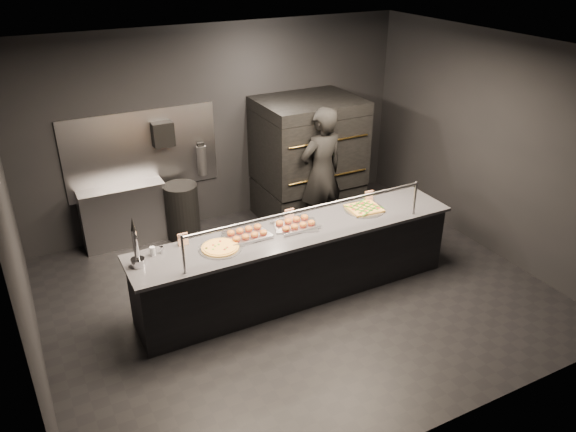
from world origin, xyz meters
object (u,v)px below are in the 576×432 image
object	(u,v)px
pizza_oven	(308,159)
prep_shelf	(124,215)
round_pizza	(220,248)
towel_dispenser	(163,134)
trash_bin	(182,211)
slider_tray_b	(296,224)
beer_tap	(137,252)
square_pizza	(364,209)
service_counter	(297,262)
slider_tray_a	(247,234)
fire_extinguisher	(202,160)
worker	(321,174)

from	to	relation	value
pizza_oven	prep_shelf	xyz separation A→B (m)	(-2.80, 0.42, -0.52)
prep_shelf	round_pizza	size ratio (longest dim) A/B	2.45
towel_dispenser	trash_bin	distance (m)	1.17
prep_shelf	slider_tray_b	size ratio (longest dim) A/B	2.00
beer_tap	square_pizza	bearing A→B (deg)	0.41
square_pizza	pizza_oven	bearing A→B (deg)	84.24
pizza_oven	trash_bin	world-z (taller)	pizza_oven
service_counter	towel_dispenser	xyz separation A→B (m)	(-0.90, 2.39, 1.09)
trash_bin	slider_tray_a	bearing A→B (deg)	-84.43
fire_extinguisher	worker	world-z (taller)	worker
pizza_oven	slider_tray_b	bearing A→B (deg)	-123.15
slider_tray_a	slider_tray_b	bearing A→B (deg)	-3.79
slider_tray_a	pizza_oven	bearing A→B (deg)	44.43
pizza_oven	worker	size ratio (longest dim) A/B	0.97
service_counter	slider_tray_a	world-z (taller)	service_counter
towel_dispenser	prep_shelf	bearing A→B (deg)	-174.29
worker	slider_tray_b	bearing A→B (deg)	41.10
fire_extinguisher	worker	xyz separation A→B (m)	(1.41, -1.15, -0.07)
towel_dispenser	fire_extinguisher	xyz separation A→B (m)	(0.55, 0.01, -0.49)
beer_tap	square_pizza	size ratio (longest dim) A/B	1.12
towel_dispenser	beer_tap	world-z (taller)	towel_dispenser
worker	fire_extinguisher	bearing A→B (deg)	-46.21
round_pizza	slider_tray_a	bearing A→B (deg)	19.05
fire_extinguisher	trash_bin	world-z (taller)	fire_extinguisher
pizza_oven	towel_dispenser	bearing A→B (deg)	166.86
fire_extinguisher	slider_tray_a	bearing A→B (deg)	-96.31
beer_tap	slider_tray_b	xyz separation A→B (m)	(1.92, 0.03, -0.13)
slider_tray_a	trash_bin	world-z (taller)	slider_tray_a
pizza_oven	prep_shelf	bearing A→B (deg)	171.46
service_counter	slider_tray_b	size ratio (longest dim) A/B	6.84
service_counter	beer_tap	distance (m)	2.00
round_pizza	square_pizza	distance (m)	2.01
prep_shelf	trash_bin	xyz separation A→B (m)	(0.80, -0.18, -0.03)
round_pizza	slider_tray_a	xyz separation A→B (m)	(0.39, 0.13, 0.02)
pizza_oven	prep_shelf	world-z (taller)	pizza_oven
round_pizza	worker	size ratio (longest dim) A/B	0.25
service_counter	towel_dispenser	distance (m)	2.78
worker	square_pizza	bearing A→B (deg)	81.09
service_counter	fire_extinguisher	world-z (taller)	service_counter
trash_bin	worker	distance (m)	2.13
worker	service_counter	bearing A→B (deg)	42.79
beer_tap	fire_extinguisher	bearing A→B (deg)	56.42
prep_shelf	fire_extinguisher	xyz separation A→B (m)	(1.25, 0.08, 0.61)
pizza_oven	round_pizza	bearing A→B (deg)	-139.07
pizza_oven	slider_tray_a	distance (m)	2.52
slider_tray_b	slider_tray_a	bearing A→B (deg)	176.21
service_counter	square_pizza	distance (m)	1.13
worker	beer_tap	bearing A→B (deg)	14.86
pizza_oven	service_counter	bearing A→B (deg)	-122.27
round_pizza	slider_tray_b	bearing A→B (deg)	5.29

